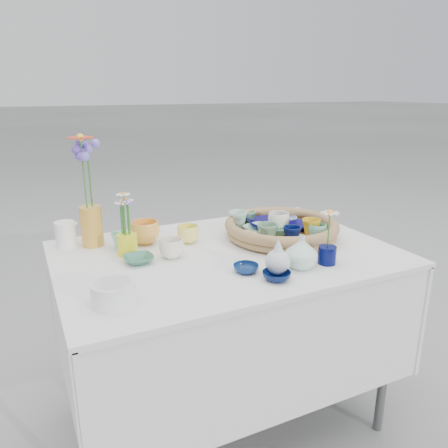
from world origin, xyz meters
name	(u,v)px	position (x,y,z in m)	size (l,w,h in m)	color
ground	(226,416)	(0.00, 0.00, 0.00)	(80.00, 80.00, 0.00)	#979797
display_table	(226,416)	(0.00, 0.00, 0.00)	(1.26, 0.86, 0.77)	white
wicker_tray	(281,229)	(0.28, 0.05, 0.80)	(0.47, 0.47, 0.08)	brown
tray_ceramic_0	(265,224)	(0.26, 0.15, 0.80)	(0.15, 0.15, 0.04)	#090353
tray_ceramic_1	(302,226)	(0.39, 0.06, 0.80)	(0.12, 0.12, 0.03)	#060340
tray_ceramic_2	(311,227)	(0.37, -0.03, 0.82)	(0.08, 0.08, 0.07)	gold
tray_ceramic_3	(279,231)	(0.26, 0.04, 0.80)	(0.11, 0.11, 0.03)	#519A74
tray_ceramic_4	(267,233)	(0.17, -0.02, 0.82)	(0.08, 0.08, 0.08)	slate
tray_ceramic_5	(259,229)	(0.20, 0.10, 0.80)	(0.12, 0.12, 0.03)	#80B5AB
tray_ceramic_6	(238,220)	(0.15, 0.19, 0.82)	(0.08, 0.08, 0.08)	#AAD8CB
tray_ceramic_7	(279,221)	(0.30, 0.11, 0.82)	(0.09, 0.09, 0.07)	white
tray_ceramic_8	(287,220)	(0.38, 0.17, 0.80)	(0.10, 0.10, 0.03)	#8BA2CA
tray_ceramic_9	(292,235)	(0.25, -0.07, 0.82)	(0.07, 0.07, 0.07)	#050F40
tray_ceramic_10	(246,237)	(0.11, 0.04, 0.80)	(0.10, 0.10, 0.03)	#F9FC95
tray_ceramic_11	(317,231)	(0.38, -0.06, 0.81)	(0.07, 0.07, 0.06)	#74BBA6
tray_ceramic_12	(249,218)	(0.22, 0.23, 0.81)	(0.06, 0.06, 0.06)	#67A973
loose_ceramic_0	(145,232)	(-0.25, 0.22, 0.81)	(0.12, 0.12, 0.09)	#F3AB44
loose_ceramic_1	(188,234)	(-0.09, 0.16, 0.80)	(0.09, 0.09, 0.07)	#FFF068
loose_ceramic_2	(139,259)	(-0.33, 0.03, 0.78)	(0.11, 0.11, 0.03)	#356E56
loose_ceramic_3	(172,248)	(-0.21, 0.03, 0.80)	(0.09, 0.09, 0.07)	white
loose_ceramic_4	(246,268)	(-0.03, -0.21, 0.78)	(0.09, 0.09, 0.03)	navy
loose_ceramic_5	(121,240)	(-0.36, 0.21, 0.80)	(0.07, 0.07, 0.06)	#88D0AF
loose_ceramic_6	(277,276)	(0.03, -0.31, 0.78)	(0.09, 0.09, 0.03)	#06133D
fluted_bowl	(114,293)	(-0.48, -0.24, 0.80)	(0.13, 0.13, 0.07)	white
bud_vase_paleblue	(278,256)	(0.06, -0.27, 0.83)	(0.09, 0.09, 0.13)	silver
bud_vase_seafoam	(301,252)	(0.17, -0.25, 0.82)	(0.11, 0.11, 0.12)	silver
bud_vase_cobalt	(327,255)	(0.27, -0.26, 0.80)	(0.06, 0.06, 0.06)	#02073F
single_daisy	(329,229)	(0.28, -0.25, 0.89)	(0.08, 0.08, 0.14)	white
tall_vase_yellow	(92,226)	(-0.45, 0.29, 0.85)	(0.09, 0.09, 0.16)	gold
gerbera	(84,173)	(-0.46, 0.28, 1.06)	(0.11, 0.11, 0.29)	#EA3D21
hydrangea	(90,178)	(-0.44, 0.30, 1.04)	(0.09, 0.09, 0.31)	#6542B9
white_pitcher	(66,235)	(-0.55, 0.31, 0.82)	(0.11, 0.08, 0.10)	white
daisy_cup	(127,245)	(-0.35, 0.13, 0.81)	(0.08, 0.08, 0.08)	yellow
daisy_posy	(126,214)	(-0.35, 0.13, 0.92)	(0.08, 0.08, 0.16)	white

